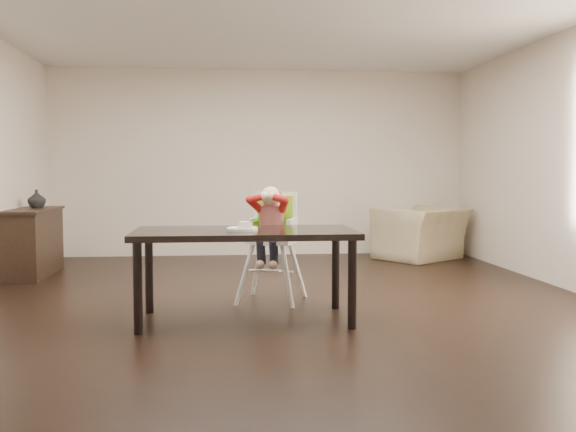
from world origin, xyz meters
name	(u,v)px	position (x,y,z in m)	size (l,w,h in m)	color
ground	(283,303)	(0.00, 0.00, 0.00)	(7.00, 7.00, 0.00)	black
room_walls	(283,103)	(0.00, 0.00, 1.86)	(6.02, 7.02, 2.71)	beige
dining_table	(245,240)	(-0.37, -0.66, 0.67)	(1.80, 0.90, 0.75)	black
high_chair	(272,220)	(-0.09, 0.12, 0.77)	(0.58, 0.58, 1.09)	white
plate	(243,227)	(-0.39, -0.72, 0.78)	(0.33, 0.33, 0.07)	white
armchair	(421,225)	(2.20, 2.80, 0.48)	(1.11, 0.72, 0.97)	tan
sideboard	(33,242)	(-2.78, 1.87, 0.40)	(0.44, 1.26, 0.79)	black
vase	(37,199)	(-2.78, 2.07, 0.89)	(0.21, 0.22, 0.21)	#99999E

